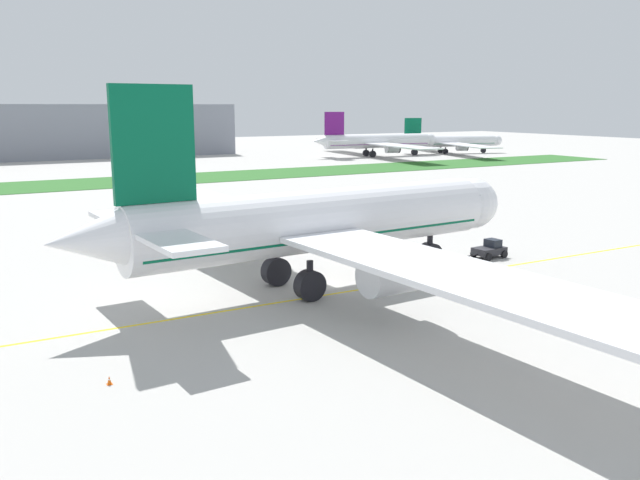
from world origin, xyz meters
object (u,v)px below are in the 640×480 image
object	(u,v)px
airliner_foreground	(314,223)
service_truck_fuel_bowser	(278,208)
pushback_tug	(490,249)
parked_airliner_far_centre	(376,141)
parked_airliner_far_right	(449,141)
ground_crew_wingwalker_port	(463,290)
traffic_cone_port_wing	(109,380)

from	to	relation	value
airliner_foreground	service_truck_fuel_bowser	distance (m)	41.89
airliner_foreground	pushback_tug	xyz separation A→B (m)	(24.50, 1.68, -5.53)
pushback_tug	parked_airliner_far_centre	size ratio (longest dim) A/B	0.07
parked_airliner_far_centre	service_truck_fuel_bowser	bearing A→B (deg)	-130.77
pushback_tug	parked_airliner_far_centre	world-z (taller)	parked_airliner_far_centre
service_truck_fuel_bowser	pushback_tug	bearing A→B (deg)	-75.52
airliner_foreground	parked_airliner_far_right	xyz separation A→B (m)	(133.62, 138.45, -2.05)
parked_airliner_far_right	pushback_tug	bearing A→B (deg)	-128.59
ground_crew_wingwalker_port	traffic_cone_port_wing	distance (m)	32.40
ground_crew_wingwalker_port	traffic_cone_port_wing	bearing A→B (deg)	-174.45
ground_crew_wingwalker_port	parked_airliner_far_centre	bearing A→B (deg)	58.50
parked_airliner_far_right	service_truck_fuel_bowser	bearing A→B (deg)	-140.00
airliner_foreground	parked_airliner_far_centre	size ratio (longest dim) A/B	0.98
ground_crew_wingwalker_port	airliner_foreground	bearing A→B (deg)	133.73
pushback_tug	service_truck_fuel_bowser	world-z (taller)	service_truck_fuel_bowser
ground_crew_wingwalker_port	pushback_tug	bearing A→B (deg)	39.29
airliner_foreground	parked_airliner_far_right	bearing A→B (deg)	46.02
pushback_tug	ground_crew_wingwalker_port	xyz separation A→B (m)	(-14.64, -11.98, 0.06)
traffic_cone_port_wing	parked_airliner_far_right	size ratio (longest dim) A/B	0.01
service_truck_fuel_bowser	parked_airliner_far_right	size ratio (longest dim) A/B	0.09
airliner_foreground	service_truck_fuel_bowser	world-z (taller)	airliner_foreground
pushback_tug	ground_crew_wingwalker_port	bearing A→B (deg)	-140.71
ground_crew_wingwalker_port	parked_airliner_far_right	distance (m)	193.54
pushback_tug	parked_airliner_far_right	bearing A→B (deg)	51.41
airliner_foreground	parked_airliner_far_centre	world-z (taller)	airliner_foreground
pushback_tug	traffic_cone_port_wing	world-z (taller)	pushback_tug
traffic_cone_port_wing	service_truck_fuel_bowser	distance (m)	64.22
parked_airliner_far_centre	traffic_cone_port_wing	bearing A→B (deg)	-129.05
ground_crew_wingwalker_port	service_truck_fuel_bowser	size ratio (longest dim) A/B	0.28
airliner_foreground	traffic_cone_port_wing	size ratio (longest dim) A/B	129.02
service_truck_fuel_bowser	parked_airliner_far_centre	distance (m)	132.61
service_truck_fuel_bowser	airliner_foreground	bearing A→B (deg)	-110.99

